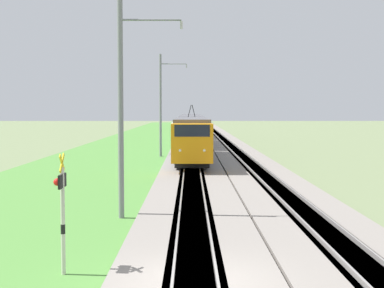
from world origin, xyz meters
name	(u,v)px	position (x,y,z in m)	size (l,w,h in m)	color
ballast_main	(191,146)	(50.00, 0.00, 0.15)	(240.00, 4.40, 0.30)	gray
ballast_adjacent	(229,146)	(50.00, -4.50, 0.15)	(240.00, 4.40, 0.30)	gray
track_main	(191,146)	(50.00, 0.00, 0.16)	(240.00, 1.57, 0.45)	#4C4238
track_adjacent	(229,146)	(50.00, -4.50, 0.16)	(240.00, 1.57, 0.45)	#4C4238
grass_verge	(131,147)	(50.00, 7.11, 0.06)	(240.00, 12.39, 0.12)	#4C8438
passenger_train	(191,128)	(50.64, 0.00, 2.26)	(58.60, 2.83, 4.87)	orange
crossing_signal_near	(62,203)	(1.07, 3.45, 2.01)	(0.70, 0.23, 3.31)	beige
catenary_mast_near	(122,107)	(8.39, 2.80, 4.56)	(0.22, 2.56, 8.84)	slate
catenary_mast_mid	(161,105)	(36.55, 2.81, 4.92)	(0.22, 2.56, 9.54)	slate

